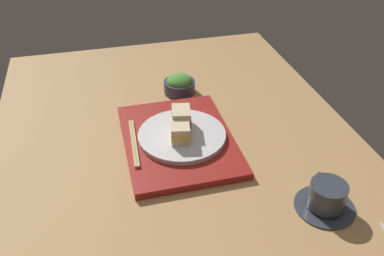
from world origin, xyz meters
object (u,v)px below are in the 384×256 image
object	(u,v)px
coffee_cup	(327,197)
chopsticks_pair	(134,143)
sandwich_plate	(182,135)
sandwich_far	(182,132)
salad_bowl	(179,84)
sandwich_near	(181,118)

from	to	relation	value
coffee_cup	chopsticks_pair	bearing A→B (deg)	-128.94
chopsticks_pair	coffee_cup	size ratio (longest dim) A/B	1.50
sandwich_plate	coffee_cup	distance (cm)	40.24
sandwich_far	coffee_cup	size ratio (longest dim) A/B	0.54
salad_bowl	coffee_cup	distance (cm)	61.37
salad_bowl	chopsticks_pair	bearing A→B (deg)	-34.68
sandwich_near	salad_bowl	distance (cm)	25.03
sandwich_far	coffee_cup	world-z (taller)	sandwich_far
sandwich_far	coffee_cup	xyz separation A→B (cm)	(28.12, 26.30, -2.77)
sandwich_far	coffee_cup	distance (cm)	38.60
chopsticks_pair	coffee_cup	world-z (taller)	coffee_cup
sandwich_far	chopsticks_pair	bearing A→B (deg)	-104.34
sandwich_plate	chopsticks_pair	size ratio (longest dim) A/B	1.17
salad_bowl	coffee_cup	xyz separation A→B (cm)	(57.91, 20.32, 0.16)
sandwich_near	sandwich_far	distance (cm)	5.63
sandwich_near	coffee_cup	size ratio (longest dim) A/B	0.56
salad_bowl	coffee_cup	bearing A→B (deg)	19.33
sandwich_plate	sandwich_near	size ratio (longest dim) A/B	3.13
sandwich_plate	sandwich_far	size ratio (longest dim) A/B	3.26
sandwich_plate	salad_bowl	xyz separation A→B (cm)	(-27.04, 5.49, 0.15)
sandwich_plate	salad_bowl	bearing A→B (deg)	168.53
chopsticks_pair	sandwich_near	bearing A→B (deg)	99.87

